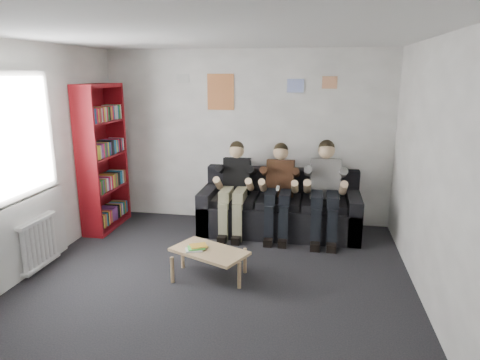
% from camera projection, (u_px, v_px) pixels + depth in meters
% --- Properties ---
extents(room_shell, '(5.00, 5.00, 5.00)m').
position_uv_depth(room_shell, '(206.00, 173.00, 4.35)').
color(room_shell, black).
rests_on(room_shell, ground).
extents(sofa, '(2.34, 0.96, 0.90)m').
position_uv_depth(sofa, '(280.00, 210.00, 6.46)').
color(sofa, black).
rests_on(sofa, ground).
extents(bookshelf, '(0.33, 0.98, 2.19)m').
position_uv_depth(bookshelf, '(103.00, 158.00, 6.43)').
color(bookshelf, maroon).
rests_on(bookshelf, ground).
extents(coffee_table, '(0.86, 0.47, 0.35)m').
position_uv_depth(coffee_table, '(209.00, 253.00, 4.96)').
color(coffee_table, tan).
rests_on(coffee_table, ground).
extents(game_cases, '(0.23, 0.20, 0.04)m').
position_uv_depth(game_cases, '(196.00, 248.00, 4.95)').
color(game_cases, silver).
rests_on(game_cases, coffee_table).
extents(person_left, '(0.40, 0.87, 1.36)m').
position_uv_depth(person_left, '(235.00, 189.00, 6.28)').
color(person_left, black).
rests_on(person_left, sofa).
extents(person_middle, '(0.40, 0.86, 1.35)m').
position_uv_depth(person_middle, '(279.00, 191.00, 6.17)').
color(person_middle, '#4C2919').
rests_on(person_middle, sofa).
extents(person_right, '(0.43, 0.92, 1.41)m').
position_uv_depth(person_right, '(325.00, 192.00, 6.05)').
color(person_right, silver).
rests_on(person_right, sofa).
extents(radiator, '(0.10, 0.64, 0.60)m').
position_uv_depth(radiator, '(39.00, 243.00, 5.14)').
color(radiator, white).
rests_on(radiator, ground).
extents(window, '(0.05, 1.30, 2.36)m').
position_uv_depth(window, '(27.00, 188.00, 4.99)').
color(window, white).
rests_on(window, room_shell).
extents(poster_large, '(0.42, 0.01, 0.55)m').
position_uv_depth(poster_large, '(221.00, 92.00, 6.62)').
color(poster_large, gold).
rests_on(poster_large, room_shell).
extents(poster_blue, '(0.25, 0.01, 0.20)m').
position_uv_depth(poster_blue, '(295.00, 86.00, 6.40)').
color(poster_blue, '#4574EC').
rests_on(poster_blue, room_shell).
extents(poster_pink, '(0.22, 0.01, 0.18)m').
position_uv_depth(poster_pink, '(330.00, 82.00, 6.30)').
color(poster_pink, '#BA3A7D').
rests_on(poster_pink, room_shell).
extents(poster_sign, '(0.20, 0.01, 0.14)m').
position_uv_depth(poster_sign, '(183.00, 79.00, 6.67)').
color(poster_sign, silver).
rests_on(poster_sign, room_shell).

